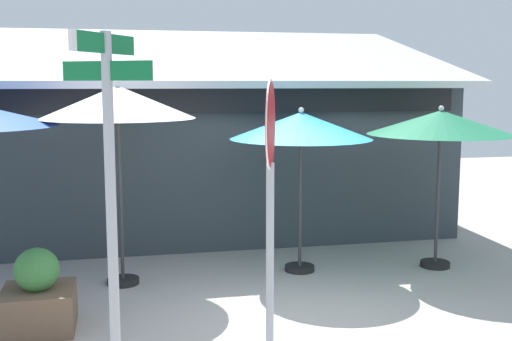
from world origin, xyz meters
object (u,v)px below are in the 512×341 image
Objects in this scene: street_sign_post at (110,183)px; sidewalk_planter at (38,298)px; stop_sign at (270,178)px; patio_umbrella_forest_green_far_right at (441,124)px; patio_umbrella_teal_right at (301,127)px; patio_umbrella_ivory_center at (118,104)px.

sidewalk_planter is at bearing 115.37° from street_sign_post.
patio_umbrella_forest_green_far_right is at bearing 44.34° from stop_sign.
sidewalk_planter is (-2.20, 1.97, -1.58)m from stop_sign.
stop_sign is at bearing -41.87° from sidewalk_planter.
stop_sign is 2.97× the size of sidewalk_planter.
sidewalk_planter is at bearing -156.19° from patio_umbrella_teal_right.
street_sign_post is 1.31× the size of patio_umbrella_forest_green_far_right.
patio_umbrella_ivory_center is at bearing 178.07° from patio_umbrella_forest_green_far_right.
patio_umbrella_teal_right is 2.08m from patio_umbrella_forest_green_far_right.
patio_umbrella_forest_green_far_right is at bearing 33.60° from street_sign_post.
patio_umbrella_ivory_center is (-1.27, 3.44, 0.53)m from stop_sign.
street_sign_post is at bearing -64.63° from sidewalk_planter.
patio_umbrella_teal_right is at bearing 1.73° from patio_umbrella_ivory_center.
patio_umbrella_forest_green_far_right is (2.06, -0.23, 0.03)m from patio_umbrella_teal_right.
patio_umbrella_teal_right is at bearing 51.84° from street_sign_post.
patio_umbrella_forest_green_far_right is 2.58× the size of sidewalk_planter.
patio_umbrella_ivory_center is at bearing 57.50° from sidewalk_planter.
stop_sign is 1.15× the size of patio_umbrella_forest_green_far_right.
street_sign_post is at bearing -91.30° from patio_umbrella_ivory_center.
street_sign_post reaches higher than patio_umbrella_ivory_center.
street_sign_post is 1.32× the size of patio_umbrella_teal_right.
patio_umbrella_teal_right is (2.56, 0.08, -0.35)m from patio_umbrella_ivory_center.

